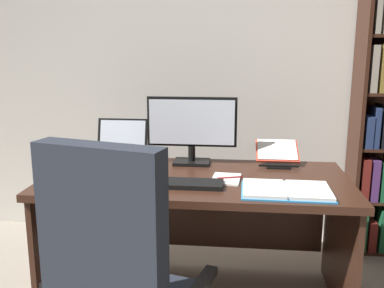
{
  "coord_description": "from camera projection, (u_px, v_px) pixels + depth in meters",
  "views": [
    {
      "loc": [
        0.22,
        -1.13,
        1.42
      ],
      "look_at": [
        -0.02,
        1.11,
        0.93
      ],
      "focal_mm": 40.4,
      "sensor_mm": 36.0,
      "label": 1
    }
  ],
  "objects": [
    {
      "name": "laptop",
      "position": [
        119.0,
        153.0,
        2.72
      ],
      "size": [
        0.33,
        0.32,
        0.25
      ],
      "color": "black",
      "rests_on": "desk"
    },
    {
      "name": "desk",
      "position": [
        197.0,
        205.0,
        2.52
      ],
      "size": [
        1.68,
        0.81,
        0.73
      ],
      "color": "#381E14",
      "rests_on": "ground"
    },
    {
      "name": "wall_back",
      "position": [
        210.0,
        46.0,
        3.23
      ],
      "size": [
        5.14,
        0.12,
        2.9
      ],
      "primitive_type": "cube",
      "color": "beige",
      "rests_on": "ground"
    },
    {
      "name": "computer_mouse",
      "position": [
        126.0,
        180.0,
        2.26
      ],
      "size": [
        0.06,
        0.1,
        0.04
      ],
      "primitive_type": "ellipsoid",
      "color": "black",
      "rests_on": "desk"
    },
    {
      "name": "reading_stand_with_book",
      "position": [
        277.0,
        153.0,
        2.67
      ],
      "size": [
        0.26,
        0.27,
        0.13
      ],
      "color": "black",
      "rests_on": "desk"
    },
    {
      "name": "monitor",
      "position": [
        192.0,
        130.0,
        2.63
      ],
      "size": [
        0.55,
        0.16,
        0.41
      ],
      "color": "black",
      "rests_on": "desk"
    },
    {
      "name": "coffee_mug",
      "position": [
        89.0,
        162.0,
        2.54
      ],
      "size": [
        0.08,
        0.08,
        0.09
      ],
      "primitive_type": "cylinder",
      "color": "#334C7A",
      "rests_on": "desk"
    },
    {
      "name": "open_binder",
      "position": [
        286.0,
        190.0,
        2.13
      ],
      "size": [
        0.45,
        0.3,
        0.02
      ],
      "rotation": [
        0.0,
        0.0,
        -0.02
      ],
      "color": "#2D84C6",
      "rests_on": "desk"
    },
    {
      "name": "pen",
      "position": [
        230.0,
        177.0,
        2.34
      ],
      "size": [
        0.14,
        0.05,
        0.01
      ],
      "primitive_type": "cylinder",
      "rotation": [
        0.0,
        1.57,
        0.32
      ],
      "color": "maroon",
      "rests_on": "notepad"
    },
    {
      "name": "keyboard",
      "position": [
        182.0,
        184.0,
        2.24
      ],
      "size": [
        0.42,
        0.15,
        0.02
      ],
      "primitive_type": "cube",
      "color": "black",
      "rests_on": "desk"
    },
    {
      "name": "notepad",
      "position": [
        226.0,
        179.0,
        2.34
      ],
      "size": [
        0.17,
        0.22,
        0.01
      ],
      "primitive_type": "cube",
      "rotation": [
        0.0,
        0.0,
        -0.09
      ],
      "color": "white",
      "rests_on": "desk"
    }
  ]
}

